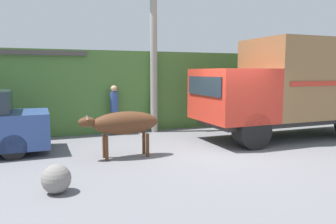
# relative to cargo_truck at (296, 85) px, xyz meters

# --- Properties ---
(ground_plane) EXTENTS (60.00, 60.00, 0.00)m
(ground_plane) POSITION_rel_cargo_truck_xyz_m (-3.31, -1.03, -1.80)
(ground_plane) COLOR slate
(hillside_embankment) EXTENTS (32.00, 5.98, 3.00)m
(hillside_embankment) POSITION_rel_cargo_truck_xyz_m (-3.31, 6.02, -0.30)
(hillside_embankment) COLOR #4C7A38
(hillside_embankment) RESTS_ON ground_plane
(building_backdrop) EXTENTS (5.18, 2.70, 2.94)m
(building_backdrop) POSITION_rel_cargo_truck_xyz_m (-9.13, 4.23, -0.31)
(building_backdrop) COLOR #8CC69E
(building_backdrop) RESTS_ON ground_plane
(cargo_truck) EXTENTS (6.53, 2.43, 3.31)m
(cargo_truck) POSITION_rel_cargo_truck_xyz_m (0.00, 0.00, 0.00)
(cargo_truck) COLOR #2D2D2D
(cargo_truck) RESTS_ON ground_plane
(brown_cow) EXTENTS (2.08, 0.59, 1.21)m
(brown_cow) POSITION_rel_cargo_truck_xyz_m (-6.14, -0.52, -0.90)
(brown_cow) COLOR #512D19
(brown_cow) RESTS_ON ground_plane
(pedestrian_on_hill) EXTENTS (0.38, 0.38, 1.76)m
(pedestrian_on_hill) POSITION_rel_cargo_truck_xyz_m (-5.67, 2.74, -0.80)
(pedestrian_on_hill) COLOR #38332D
(pedestrian_on_hill) RESTS_ON ground_plane
(utility_pole) EXTENTS (0.90, 0.26, 5.80)m
(utility_pole) POSITION_rel_cargo_truck_xyz_m (-4.18, 2.71, 1.21)
(utility_pole) COLOR #9E998E
(utility_pole) RESTS_ON ground_plane
(roadside_rock) EXTENTS (0.54, 0.54, 0.54)m
(roadside_rock) POSITION_rel_cargo_truck_xyz_m (-7.94, -2.55, -1.53)
(roadside_rock) COLOR gray
(roadside_rock) RESTS_ON ground_plane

